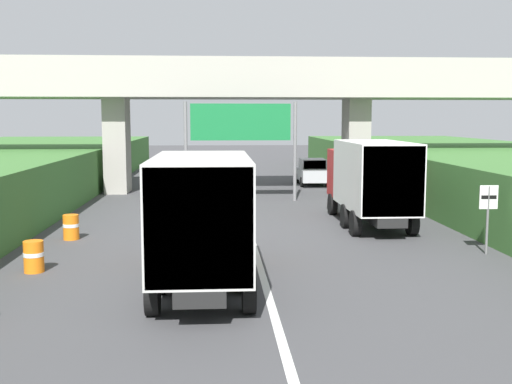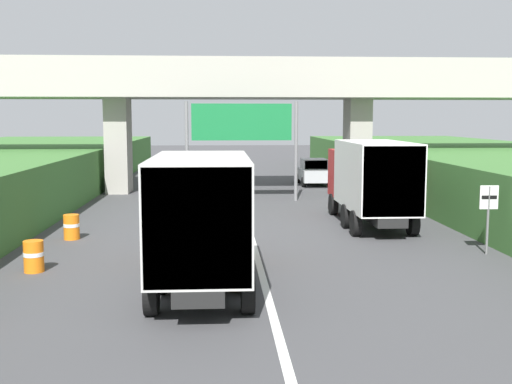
{
  "view_description": "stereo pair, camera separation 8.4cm",
  "coord_description": "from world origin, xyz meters",
  "px_view_note": "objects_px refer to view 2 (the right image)",
  "views": [
    {
      "loc": [
        -1.24,
        1.12,
        4.36
      ],
      "look_at": [
        0.0,
        20.67,
        2.0
      ],
      "focal_mm": 43.26,
      "sensor_mm": 36.0,
      "label": 1
    },
    {
      "loc": [
        -1.16,
        1.11,
        4.36
      ],
      "look_at": [
        0.0,
        20.67,
        2.0
      ],
      "focal_mm": 43.26,
      "sensor_mm": 36.0,
      "label": 2
    }
  ],
  "objects_px": {
    "car_silver": "(314,172)",
    "construction_barrel_3": "(34,256)",
    "truck_red": "(370,178)",
    "overhead_highway_sign": "(242,128)",
    "truck_orange": "(202,213)",
    "construction_barrel_4": "(71,227)",
    "speed_limit_sign": "(488,209)"
  },
  "relations": [
    {
      "from": "car_silver",
      "to": "speed_limit_sign",
      "type": "bearing_deg",
      "value": -83.33
    },
    {
      "from": "speed_limit_sign",
      "to": "construction_barrel_4",
      "type": "height_order",
      "value": "speed_limit_sign"
    },
    {
      "from": "construction_barrel_4",
      "to": "speed_limit_sign",
      "type": "bearing_deg",
      "value": -13.29
    },
    {
      "from": "overhead_highway_sign",
      "to": "truck_red",
      "type": "xyz_separation_m",
      "value": [
        4.93,
        -7.6,
        -1.89
      ]
    },
    {
      "from": "truck_red",
      "to": "car_silver",
      "type": "height_order",
      "value": "truck_red"
    },
    {
      "from": "truck_orange",
      "to": "car_silver",
      "type": "height_order",
      "value": "truck_orange"
    },
    {
      "from": "truck_orange",
      "to": "car_silver",
      "type": "distance_m",
      "value": 24.99
    },
    {
      "from": "truck_red",
      "to": "overhead_highway_sign",
      "type": "bearing_deg",
      "value": 122.98
    },
    {
      "from": "truck_red",
      "to": "construction_barrel_4",
      "type": "height_order",
      "value": "truck_red"
    },
    {
      "from": "overhead_highway_sign",
      "to": "construction_barrel_3",
      "type": "relative_size",
      "value": 6.53
    },
    {
      "from": "construction_barrel_4",
      "to": "overhead_highway_sign",
      "type": "bearing_deg",
      "value": 56.57
    },
    {
      "from": "speed_limit_sign",
      "to": "car_silver",
      "type": "height_order",
      "value": "speed_limit_sign"
    },
    {
      "from": "speed_limit_sign",
      "to": "truck_red",
      "type": "distance_m",
      "value": 6.09
    },
    {
      "from": "truck_red",
      "to": "construction_barrel_4",
      "type": "bearing_deg",
      "value": -168.82
    },
    {
      "from": "truck_orange",
      "to": "construction_barrel_4",
      "type": "xyz_separation_m",
      "value": [
        -4.89,
        6.56,
        -1.47
      ]
    },
    {
      "from": "car_silver",
      "to": "truck_red",
      "type": "bearing_deg",
      "value": -90.12
    },
    {
      "from": "car_silver",
      "to": "construction_barrel_3",
      "type": "height_order",
      "value": "car_silver"
    },
    {
      "from": "truck_orange",
      "to": "construction_barrel_4",
      "type": "height_order",
      "value": "truck_orange"
    },
    {
      "from": "truck_orange",
      "to": "speed_limit_sign",
      "type": "bearing_deg",
      "value": 19.97
    },
    {
      "from": "speed_limit_sign",
      "to": "construction_barrel_3",
      "type": "relative_size",
      "value": 2.48
    },
    {
      "from": "truck_orange",
      "to": "truck_red",
      "type": "distance_m",
      "value": 10.99
    },
    {
      "from": "truck_red",
      "to": "truck_orange",
      "type": "bearing_deg",
      "value": -126.59
    },
    {
      "from": "construction_barrel_3",
      "to": "truck_red",
      "type": "bearing_deg",
      "value": 31.62
    },
    {
      "from": "construction_barrel_3",
      "to": "car_silver",
      "type": "bearing_deg",
      "value": 62.85
    },
    {
      "from": "overhead_highway_sign",
      "to": "truck_orange",
      "type": "distance_m",
      "value": 16.62
    },
    {
      "from": "car_silver",
      "to": "construction_barrel_3",
      "type": "relative_size",
      "value": 4.56
    },
    {
      "from": "speed_limit_sign",
      "to": "truck_orange",
      "type": "height_order",
      "value": "truck_orange"
    },
    {
      "from": "overhead_highway_sign",
      "to": "construction_barrel_4",
      "type": "distance_m",
      "value": 12.29
    },
    {
      "from": "truck_red",
      "to": "construction_barrel_3",
      "type": "height_order",
      "value": "truck_red"
    },
    {
      "from": "construction_barrel_3",
      "to": "truck_orange",
      "type": "bearing_deg",
      "value": -20.53
    },
    {
      "from": "overhead_highway_sign",
      "to": "car_silver",
      "type": "relative_size",
      "value": 1.43
    },
    {
      "from": "truck_red",
      "to": "car_silver",
      "type": "bearing_deg",
      "value": 89.88
    }
  ]
}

